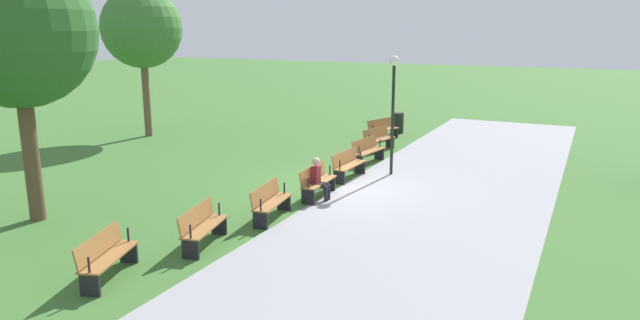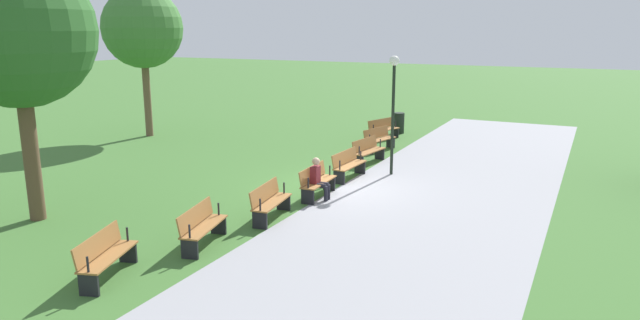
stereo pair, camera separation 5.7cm
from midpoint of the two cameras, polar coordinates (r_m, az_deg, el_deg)
ground_plane at (r=17.34m, az=1.71°, el=-2.75°), size 120.00×120.00×0.00m
path_paving at (r=16.37m, az=11.63°, el=-3.98°), size 30.10×6.06×0.01m
bench_0 at (r=24.80m, az=6.38°, el=3.10°), size 1.72×0.97×0.89m
bench_1 at (r=22.57m, az=5.97°, el=2.13°), size 1.72×0.84×0.89m
bench_2 at (r=20.38m, az=4.89°, el=0.96°), size 1.71×0.70×0.89m
bench_3 at (r=18.27m, az=2.92°, el=-0.43°), size 1.68×0.55×0.89m
bench_4 at (r=16.27m, az=-0.23°, el=-2.11°), size 1.68×0.55×0.89m
bench_5 at (r=14.46m, az=-4.95°, el=-4.11°), size 1.71×0.70×0.89m
bench_6 at (r=12.94m, az=-11.64°, el=-6.43°), size 1.72×0.84×0.89m
bench_7 at (r=11.84m, az=-20.54°, el=-8.90°), size 1.72×0.97×0.89m
person_seated at (r=15.99m, az=-0.06°, el=-1.75°), size 0.34×0.53×1.20m
tree_0 at (r=15.48m, az=-27.97°, el=11.22°), size 3.65×3.65×6.48m
tree_1 at (r=26.33m, az=-17.26°, el=12.45°), size 3.45×3.45×6.45m
lamp_post at (r=18.54m, az=7.45°, el=6.71°), size 0.32×0.32×3.88m
trash_bin at (r=26.45m, az=7.94°, el=3.69°), size 0.51×0.51×0.94m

